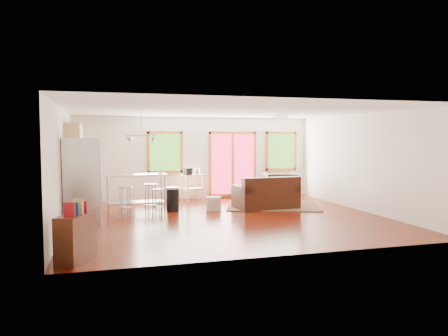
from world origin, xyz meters
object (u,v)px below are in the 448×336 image
object	(u,v)px
loveseat	(266,196)
island	(136,186)
ottoman	(246,196)
refrigerator	(82,182)
rug	(273,206)
kitchen_cart	(192,178)
armchair	(280,185)
coffee_table	(269,191)

from	to	relation	value
loveseat	island	xyz separation A→B (m)	(-3.50, 0.39, 0.33)
ottoman	refrigerator	bearing A→B (deg)	-154.21
loveseat	ottoman	distance (m)	1.24
rug	kitchen_cart	distance (m)	2.69
armchair	coffee_table	bearing A→B (deg)	57.91
rug	loveseat	distance (m)	0.59
refrigerator	armchair	bearing A→B (deg)	21.16
armchair	island	bearing A→B (deg)	23.83
rug	island	distance (m)	3.90
loveseat	kitchen_cart	xyz separation A→B (m)	(-1.67, 1.99, 0.35)
rug	kitchen_cart	bearing A→B (deg)	140.77
rug	loveseat	xyz separation A→B (m)	(-0.34, -0.35, 0.34)
armchair	rug	bearing A→B (deg)	68.99
rug	ottoman	xyz separation A→B (m)	(-0.51, 0.87, 0.19)
refrigerator	island	size ratio (longest dim) A/B	1.21
ottoman	kitchen_cart	size ratio (longest dim) A/B	0.58
armchair	ottoman	distance (m)	1.20
loveseat	armchair	distance (m)	1.68
rug	coffee_table	distance (m)	0.50
rug	island	size ratio (longest dim) A/B	1.60
loveseat	armchair	size ratio (longest dim) A/B	1.81
coffee_table	armchair	world-z (taller)	armchair
ottoman	refrigerator	distance (m)	5.17
ottoman	island	xyz separation A→B (m)	(-3.33, -0.82, 0.49)
rug	armchair	size ratio (longest dim) A/B	2.65
refrigerator	coffee_table	bearing A→B (deg)	17.14
rug	armchair	distance (m)	1.28
loveseat	refrigerator	bearing A→B (deg)	-173.12
loveseat	armchair	xyz separation A→B (m)	(0.99, 1.35, 0.13)
loveseat	ottoman	world-z (taller)	loveseat
ottoman	kitchen_cart	distance (m)	1.76
island	ottoman	bearing A→B (deg)	13.86
coffee_table	ottoman	world-z (taller)	coffee_table
kitchen_cart	coffee_table	bearing A→B (deg)	-33.07
armchair	island	size ratio (longest dim) A/B	0.60
refrigerator	kitchen_cart	size ratio (longest dim) A/B	1.89
kitchen_cart	armchair	bearing A→B (deg)	-13.47
refrigerator	island	distance (m)	1.92
refrigerator	kitchen_cart	xyz separation A→B (m)	(3.10, 3.00, -0.27)
armchair	loveseat	bearing A→B (deg)	65.64
ottoman	rug	bearing A→B (deg)	-59.60
rug	loveseat	bearing A→B (deg)	-134.36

